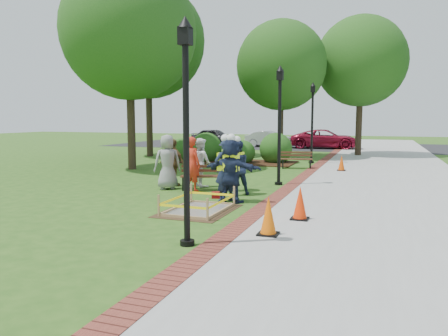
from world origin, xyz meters
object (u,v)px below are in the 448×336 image
(wet_concrete_pad, at_px, (199,202))
(cone_front, at_px, (268,217))
(bench_near, at_px, (204,182))
(hivis_worker_b, at_px, (225,168))
(hivis_worker_a, at_px, (231,169))
(hivis_worker_c, at_px, (237,166))
(lamp_near, at_px, (186,115))

(wet_concrete_pad, xyz_separation_m, cone_front, (2.29, -1.71, 0.16))
(wet_concrete_pad, relative_size, bench_near, 1.45)
(hivis_worker_b, bearing_deg, cone_front, -57.04)
(bench_near, height_order, cone_front, bench_near)
(cone_front, distance_m, hivis_worker_b, 3.87)
(wet_concrete_pad, relative_size, cone_front, 2.82)
(cone_front, distance_m, hivis_worker_a, 3.66)
(bench_near, relative_size, hivis_worker_c, 0.87)
(bench_near, height_order, lamp_near, lamp_near)
(hivis_worker_a, height_order, hivis_worker_c, hivis_worker_a)
(wet_concrete_pad, relative_size, hivis_worker_b, 1.19)
(bench_near, bearing_deg, wet_concrete_pad, -69.93)
(cone_front, relative_size, hivis_worker_b, 0.42)
(bench_near, xyz_separation_m, hivis_worker_b, (1.34, -1.62, 0.70))
(hivis_worker_a, relative_size, hivis_worker_c, 1.06)
(hivis_worker_c, bearing_deg, bench_near, 160.03)
(hivis_worker_b, bearing_deg, bench_near, 129.69)
(wet_concrete_pad, distance_m, lamp_near, 3.80)
(cone_front, relative_size, lamp_near, 0.19)
(wet_concrete_pad, xyz_separation_m, hivis_worker_b, (0.21, 1.50, 0.73))
(lamp_near, bearing_deg, hivis_worker_a, 97.48)
(wet_concrete_pad, bearing_deg, hivis_worker_a, 72.78)
(lamp_near, relative_size, hivis_worker_b, 2.18)
(cone_front, bearing_deg, bench_near, 125.35)
(lamp_near, bearing_deg, cone_front, 42.54)
(cone_front, bearing_deg, lamp_near, -137.46)
(lamp_near, xyz_separation_m, hivis_worker_b, (-0.79, 4.40, -1.51))
(wet_concrete_pad, bearing_deg, bench_near, 110.07)
(bench_near, xyz_separation_m, hivis_worker_c, (1.33, -0.48, 0.66))
(hivis_worker_b, distance_m, hivis_worker_c, 1.14)
(bench_near, xyz_separation_m, lamp_near, (2.13, -6.02, 2.22))
(hivis_worker_a, bearing_deg, bench_near, 132.14)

